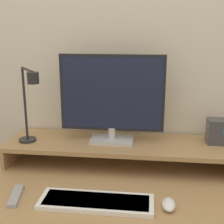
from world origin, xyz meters
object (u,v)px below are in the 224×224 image
(keyboard, at_px, (96,202))
(mouse, at_px, (169,204))
(monitor, at_px, (112,97))
(router_dock, at_px, (217,131))
(remote_control, at_px, (16,196))
(desk_lamp, at_px, (29,103))

(keyboard, distance_m, mouse, 0.28)
(monitor, relative_size, mouse, 5.67)
(monitor, relative_size, router_dock, 4.17)
(monitor, xyz_separation_m, keyboard, (-0.01, -0.40, -0.33))
(router_dock, height_order, mouse, router_dock)
(monitor, bearing_deg, keyboard, -91.99)
(keyboard, relative_size, remote_control, 2.74)
(monitor, relative_size, keyboard, 1.13)
(keyboard, xyz_separation_m, mouse, (0.28, 0.00, 0.01))
(router_dock, xyz_separation_m, remote_control, (-0.87, -0.43, -0.17))
(monitor, xyz_separation_m, desk_lamp, (-0.38, -0.11, -0.01))
(router_dock, xyz_separation_m, mouse, (-0.25, -0.44, -0.16))
(remote_control, bearing_deg, mouse, -0.35)
(monitor, distance_m, remote_control, 0.62)
(desk_lamp, xyz_separation_m, mouse, (0.65, -0.28, -0.32))
(keyboard, relative_size, mouse, 5.01)
(desk_lamp, relative_size, remote_control, 2.30)
(monitor, distance_m, keyboard, 0.52)
(monitor, relative_size, desk_lamp, 1.35)
(router_dock, distance_m, keyboard, 0.71)
(mouse, height_order, remote_control, mouse)
(router_dock, bearing_deg, monitor, -175.35)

